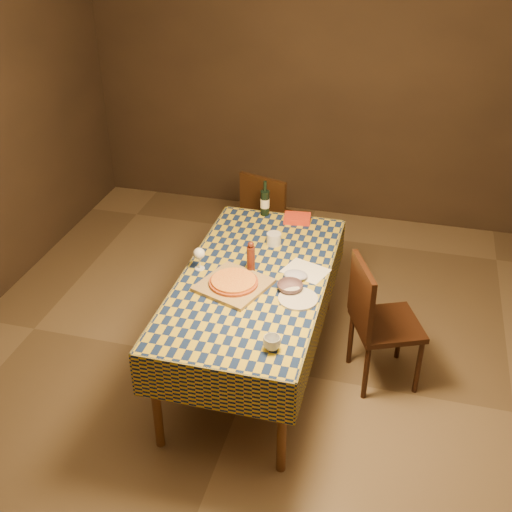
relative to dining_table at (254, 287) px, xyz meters
name	(u,v)px	position (x,y,z in m)	size (l,w,h in m)	color
room	(254,197)	(0.00, 0.00, 0.66)	(5.00, 5.10, 2.70)	brown
dining_table	(254,287)	(0.00, 0.00, 0.00)	(0.94, 1.84, 0.77)	brown
cutting_board	(234,285)	(-0.10, -0.14, 0.09)	(0.39, 0.39, 0.02)	#9F804A
pizza	(234,282)	(-0.10, -0.14, 0.12)	(0.41, 0.41, 0.03)	#9F411A
pepper_mill	(251,258)	(-0.04, 0.06, 0.18)	(0.06, 0.06, 0.23)	#481A10
bowl	(290,287)	(0.26, -0.09, 0.10)	(0.16, 0.16, 0.05)	#59424B
wine_glass	(199,254)	(-0.37, 0.01, 0.19)	(0.09, 0.09, 0.16)	silver
wine_bottle	(265,202)	(-0.14, 0.86, 0.18)	(0.07, 0.07, 0.28)	black
deli_tub	(274,239)	(0.03, 0.44, 0.12)	(0.10, 0.10, 0.09)	silver
takeout_container	(297,218)	(0.12, 0.82, 0.10)	(0.20, 0.14, 0.05)	red
white_plate	(298,299)	(0.33, -0.18, 0.08)	(0.25, 0.25, 0.01)	silver
tumbler	(272,343)	(0.28, -0.67, 0.12)	(0.10, 0.10, 0.08)	silver
flour_patch	(306,271)	(0.31, 0.15, 0.08)	(0.28, 0.21, 0.00)	white
flour_bag	(296,275)	(0.26, 0.06, 0.10)	(0.16, 0.12, 0.05)	#AAB0DA
chair_far	(270,217)	(-0.20, 1.29, -0.17)	(0.52, 0.53, 0.93)	black
chair_right	(376,317)	(0.80, 0.10, -0.17)	(0.56, 0.56, 0.93)	black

